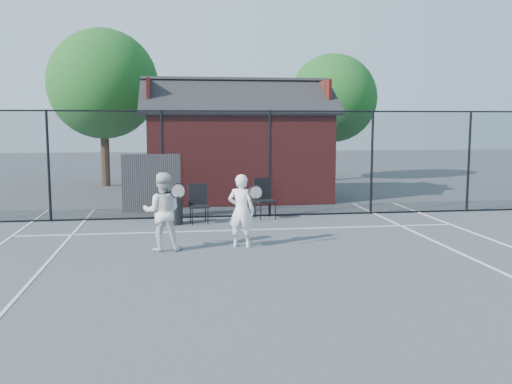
{
  "coord_description": "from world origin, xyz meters",
  "views": [
    {
      "loc": [
        -1.67,
        -10.83,
        2.7
      ],
      "look_at": [
        0.15,
        1.83,
        1.1
      ],
      "focal_mm": 40.0,
      "sensor_mm": 36.0,
      "label": 1
    }
  ],
  "objects": [
    {
      "name": "fence",
      "position": [
        -0.3,
        5.0,
        1.45
      ],
      "size": [
        22.04,
        3.0,
        3.0
      ],
      "color": "black",
      "rests_on": "ground"
    },
    {
      "name": "chair_right",
      "position": [
        0.8,
        4.6,
        0.55
      ],
      "size": [
        0.64,
        0.66,
        1.1
      ],
      "primitive_type": "cube",
      "rotation": [
        0.0,
        0.0,
        0.24
      ],
      "color": "black",
      "rests_on": "ground"
    },
    {
      "name": "player_back",
      "position": [
        -1.94,
        1.06,
        0.82
      ],
      "size": [
        0.9,
        0.67,
        1.64
      ],
      "color": "silver",
      "rests_on": "ground"
    },
    {
      "name": "chair_left",
      "position": [
        -1.05,
        4.1,
        0.51
      ],
      "size": [
        0.54,
        0.56,
        1.02
      ],
      "primitive_type": "cube",
      "rotation": [
        0.0,
        0.0,
        0.1
      ],
      "color": "black",
      "rests_on": "ground"
    },
    {
      "name": "ground",
      "position": [
        0.0,
        0.0,
        0.0
      ],
      "size": [
        80.0,
        80.0,
        0.0
      ],
      "primitive_type": "plane",
      "color": "#454C4F",
      "rests_on": "ground"
    },
    {
      "name": "player_front",
      "position": [
        -0.27,
        1.13,
        0.79
      ],
      "size": [
        0.75,
        0.61,
        1.58
      ],
      "color": "white",
      "rests_on": "ground"
    },
    {
      "name": "clubhouse",
      "position": [
        0.5,
        9.0,
        1.61
      ],
      "size": [
        6.5,
        4.36,
        4.19
      ],
      "color": "maroon",
      "rests_on": "ground"
    },
    {
      "name": "tree_left",
      "position": [
        -4.5,
        13.5,
        4.19
      ],
      "size": [
        4.48,
        4.48,
        6.44
      ],
      "color": "#362815",
      "rests_on": "ground"
    },
    {
      "name": "court_lines",
      "position": [
        0.0,
        -1.32,
        0.01
      ],
      "size": [
        11.02,
        18.0,
        0.01
      ],
      "color": "silver",
      "rests_on": "ground"
    },
    {
      "name": "waste_bin",
      "position": [
        -1.71,
        4.1,
        0.35
      ],
      "size": [
        0.54,
        0.54,
        0.7
      ],
      "primitive_type": "cylinder",
      "rotation": [
        0.0,
        0.0,
        -0.14
      ],
      "color": "#252525",
      "rests_on": "ground"
    },
    {
      "name": "tree_right",
      "position": [
        5.5,
        14.5,
        3.71
      ],
      "size": [
        3.97,
        3.97,
        5.7
      ],
      "color": "#362815",
      "rests_on": "ground"
    }
  ]
}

